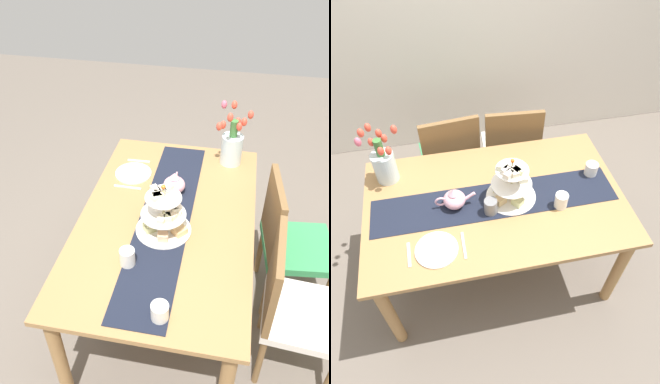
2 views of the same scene
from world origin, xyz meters
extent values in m
plane|color=#6B6056|center=(0.00, 0.00, 0.00)|extent=(8.00, 8.00, 0.00)
cube|color=silver|center=(0.00, 1.58, 1.30)|extent=(6.00, 0.08, 2.60)
cube|color=#A37747|center=(0.00, 0.00, 0.72)|extent=(1.55, 0.97, 0.03)
cylinder|color=#A37747|center=(-0.70, -0.41, 0.35)|extent=(0.07, 0.07, 0.71)
cylinder|color=#A37747|center=(0.70, -0.41, 0.35)|extent=(0.07, 0.07, 0.71)
cylinder|color=#A37747|center=(-0.70, 0.41, 0.35)|extent=(0.07, 0.07, 0.71)
cylinder|color=#A37747|center=(0.70, 0.41, 0.35)|extent=(0.07, 0.07, 0.71)
cylinder|color=brown|center=(-0.06, 0.98, 0.21)|extent=(0.04, 0.04, 0.41)
cylinder|color=brown|center=(-0.42, 0.94, 0.21)|extent=(0.04, 0.04, 0.41)
cylinder|color=brown|center=(-0.02, 0.62, 0.21)|extent=(0.04, 0.04, 0.41)
cylinder|color=brown|center=(-0.38, 0.59, 0.21)|extent=(0.04, 0.04, 0.41)
cube|color=#389356|center=(-0.22, 0.78, 0.43)|extent=(0.46, 0.46, 0.05)
cube|color=brown|center=(-0.20, 0.59, 0.69)|extent=(0.42, 0.08, 0.45)
cylinder|color=brown|center=(0.47, 0.95, 0.21)|extent=(0.04, 0.04, 0.41)
cylinder|color=brown|center=(0.11, 0.98, 0.21)|extent=(0.04, 0.04, 0.41)
cylinder|color=brown|center=(0.44, 0.59, 0.21)|extent=(0.04, 0.04, 0.41)
cylinder|color=brown|center=(0.09, 0.62, 0.21)|extent=(0.04, 0.04, 0.41)
cube|color=silver|center=(0.28, 0.78, 0.43)|extent=(0.45, 0.45, 0.05)
cube|color=brown|center=(0.26, 0.59, 0.69)|extent=(0.42, 0.07, 0.45)
cube|color=black|center=(0.00, -0.01, 0.74)|extent=(1.46, 0.28, 0.00)
cylinder|color=beige|center=(0.10, 0.00, 0.88)|extent=(0.01, 0.01, 0.28)
cylinder|color=white|center=(0.10, 0.00, 0.75)|extent=(0.30, 0.30, 0.01)
cylinder|color=white|center=(0.10, 0.00, 0.86)|extent=(0.24, 0.24, 0.01)
cylinder|color=white|center=(0.10, 0.00, 0.97)|extent=(0.19, 0.19, 0.01)
cube|color=#E8B78E|center=(0.18, 0.01, 0.77)|extent=(0.06, 0.06, 0.04)
cube|color=#EABD7E|center=(0.11, 0.09, 0.77)|extent=(0.09, 0.09, 0.04)
cube|color=#D7CC7E|center=(0.03, 0.06, 0.77)|extent=(0.06, 0.07, 0.04)
cube|color=beige|center=(0.02, -0.04, 0.77)|extent=(0.08, 0.07, 0.04)
cube|color=beige|center=(0.12, -0.07, 0.77)|extent=(0.08, 0.08, 0.04)
cube|color=beige|center=(0.16, 0.00, 0.88)|extent=(0.06, 0.04, 0.03)
cube|color=beige|center=(0.14, 0.03, 0.88)|extent=(0.06, 0.05, 0.03)
cube|color=beige|center=(0.12, 0.05, 0.88)|extent=(0.06, 0.07, 0.03)
cube|color=#F3E9C7|center=(0.09, 0.07, 0.88)|extent=(0.04, 0.06, 0.03)
cube|color=#EDDEC6|center=(0.07, 0.06, 0.88)|extent=(0.06, 0.07, 0.03)
cube|color=beige|center=(0.04, 0.01, 0.99)|extent=(0.07, 0.06, 0.03)
cube|color=silver|center=(0.06, -0.01, 0.99)|extent=(0.07, 0.06, 0.03)
cube|color=silver|center=(0.07, -0.05, 0.99)|extent=(0.07, 0.06, 0.03)
cube|color=#F1E5C1|center=(0.10, -0.04, 0.99)|extent=(0.04, 0.06, 0.03)
cube|color=beige|center=(0.11, -0.03, 0.99)|extent=(0.06, 0.07, 0.03)
cube|color=beige|center=(0.13, -0.03, 0.99)|extent=(0.07, 0.06, 0.03)
sphere|color=orange|center=(0.10, 0.00, 1.04)|extent=(0.02, 0.02, 0.02)
ellipsoid|color=#E5A8BC|center=(-0.24, 0.00, 0.79)|extent=(0.13, 0.13, 0.10)
cone|color=#E5A8BC|center=(-0.24, 0.00, 0.86)|extent=(0.06, 0.06, 0.04)
cylinder|color=#E5A8BC|center=(-0.15, 0.00, 0.80)|extent=(0.07, 0.02, 0.06)
torus|color=#E5A8BC|center=(-0.32, 0.00, 0.79)|extent=(0.07, 0.01, 0.07)
cylinder|color=silver|center=(-0.62, 0.31, 0.84)|extent=(0.14, 0.14, 0.20)
cylinder|color=#3D7538|center=(-0.62, 0.31, 0.99)|extent=(0.05, 0.05, 0.12)
ellipsoid|color=#EF4C38|center=(-0.51, 0.28, 1.13)|extent=(0.04, 0.04, 0.06)
ellipsoid|color=#EF4C38|center=(-0.59, 0.34, 1.03)|extent=(0.04, 0.04, 0.06)
ellipsoid|color=#EF4C38|center=(-0.61, 0.37, 1.05)|extent=(0.04, 0.04, 0.06)
ellipsoid|color=#EF4C38|center=(-0.67, 0.40, 1.08)|extent=(0.04, 0.04, 0.06)
ellipsoid|color=#EF4C38|center=(-0.66, 0.33, 1.02)|extent=(0.04, 0.04, 0.06)
ellipsoid|color=#EF4C38|center=(-0.69, 0.30, 1.12)|extent=(0.04, 0.04, 0.06)
ellipsoid|color=#E5607A|center=(-0.70, 0.23, 1.11)|extent=(0.04, 0.04, 0.06)
ellipsoid|color=#EF4C38|center=(-0.61, 0.24, 1.02)|extent=(0.04, 0.04, 0.06)
ellipsoid|color=#EF4C38|center=(-0.56, 0.22, 1.03)|extent=(0.04, 0.04, 0.06)
cylinder|color=white|center=(0.64, 0.09, 0.78)|extent=(0.08, 0.08, 0.08)
cylinder|color=white|center=(-0.37, -0.29, 0.74)|extent=(0.23, 0.23, 0.01)
cube|color=silver|center=(-0.52, -0.29, 0.74)|extent=(0.02, 0.15, 0.01)
cube|color=silver|center=(-0.23, -0.29, 0.74)|extent=(0.02, 0.17, 0.01)
cylinder|color=slate|center=(-0.04, -0.09, 0.79)|extent=(0.08, 0.08, 0.09)
cylinder|color=white|center=(0.37, -0.13, 0.79)|extent=(0.08, 0.08, 0.09)
camera|label=1|loc=(1.69, 0.31, 2.30)|focal=38.78mm
camera|label=2|loc=(-0.27, -1.33, 2.31)|focal=32.33mm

